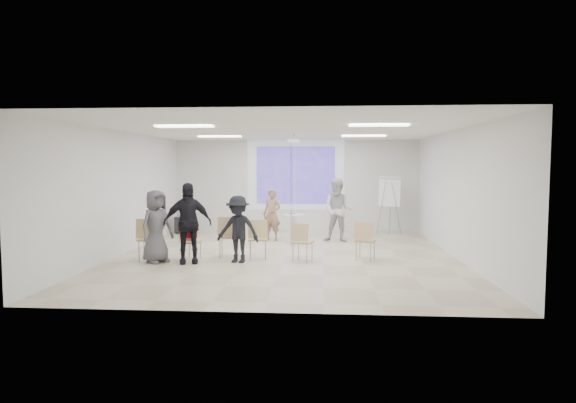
# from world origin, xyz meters

# --- Properties ---
(floor) EXTENTS (8.00, 9.00, 0.10)m
(floor) POSITION_xyz_m (0.00, 0.00, -0.05)
(floor) COLOR beige
(floor) RESTS_ON ground
(ceiling) EXTENTS (8.00, 9.00, 0.10)m
(ceiling) POSITION_xyz_m (0.00, 0.00, 3.05)
(ceiling) COLOR white
(ceiling) RESTS_ON wall_back
(wall_back) EXTENTS (8.00, 0.10, 3.00)m
(wall_back) POSITION_xyz_m (0.00, 4.55, 1.50)
(wall_back) COLOR silver
(wall_back) RESTS_ON floor
(wall_left) EXTENTS (0.10, 9.00, 3.00)m
(wall_left) POSITION_xyz_m (-4.05, 0.00, 1.50)
(wall_left) COLOR silver
(wall_left) RESTS_ON floor
(wall_right) EXTENTS (0.10, 9.00, 3.00)m
(wall_right) POSITION_xyz_m (4.05, 0.00, 1.50)
(wall_right) COLOR silver
(wall_right) RESTS_ON floor
(projection_halo) EXTENTS (3.20, 0.01, 2.30)m
(projection_halo) POSITION_xyz_m (0.00, 4.49, 1.85)
(projection_halo) COLOR silver
(projection_halo) RESTS_ON wall_back
(projection_image) EXTENTS (2.60, 0.01, 1.90)m
(projection_image) POSITION_xyz_m (0.00, 4.47, 1.85)
(projection_image) COLOR #4B37BB
(projection_image) RESTS_ON wall_back
(pedestal_table) EXTENTS (0.78, 0.78, 0.81)m
(pedestal_table) POSITION_xyz_m (0.09, 2.09, 0.45)
(pedestal_table) COLOR silver
(pedestal_table) RESTS_ON floor
(player_left) EXTENTS (0.72, 0.60, 1.69)m
(player_left) POSITION_xyz_m (-0.57, 2.38, 0.85)
(player_left) COLOR #A17963
(player_left) RESTS_ON floor
(player_right) EXTENTS (1.10, 0.96, 2.00)m
(player_right) POSITION_xyz_m (1.33, 2.32, 1.00)
(player_right) COLOR silver
(player_right) RESTS_ON floor
(controller_left) EXTENTS (0.07, 0.12, 0.04)m
(controller_left) POSITION_xyz_m (-0.39, 2.63, 1.12)
(controller_left) COLOR white
(controller_left) RESTS_ON player_left
(controller_right) EXTENTS (0.07, 0.14, 0.04)m
(controller_right) POSITION_xyz_m (1.15, 2.57, 1.35)
(controller_right) COLOR silver
(controller_right) RESTS_ON player_right
(chair_far_left) EXTENTS (0.49, 0.52, 0.98)m
(chair_far_left) POSITION_xyz_m (-3.04, -0.90, 0.58)
(chair_far_left) COLOR tan
(chair_far_left) RESTS_ON floor
(chair_left_mid) EXTENTS (0.47, 0.49, 0.80)m
(chair_left_mid) POSITION_xyz_m (-2.17, -0.61, 0.47)
(chair_left_mid) COLOR tan
(chair_left_mid) RESTS_ON floor
(chair_left_inner) EXTENTS (0.49, 0.52, 0.98)m
(chair_left_inner) POSITION_xyz_m (-1.33, -0.34, 0.58)
(chair_left_inner) COLOR tan
(chair_left_inner) RESTS_ON floor
(chair_center) EXTENTS (0.49, 0.52, 0.94)m
(chair_center) POSITION_xyz_m (-0.60, -0.54, 0.55)
(chair_center) COLOR tan
(chair_center) RESTS_ON floor
(chair_right_inner) EXTENTS (0.53, 0.55, 0.88)m
(chair_right_inner) POSITION_xyz_m (0.41, -0.72, 0.52)
(chair_right_inner) COLOR tan
(chair_right_inner) RESTS_ON floor
(chair_right_far) EXTENTS (0.54, 0.56, 0.89)m
(chair_right_far) POSITION_xyz_m (1.83, -0.45, 0.53)
(chair_right_far) COLOR tan
(chair_right_far) RESTS_ON floor
(red_jacket) EXTENTS (0.41, 0.20, 0.38)m
(red_jacket) POSITION_xyz_m (-2.15, -0.77, 0.72)
(red_jacket) COLOR red
(red_jacket) RESTS_ON chair_left_mid
(laptop) EXTENTS (0.38, 0.29, 0.03)m
(laptop) POSITION_xyz_m (-1.33, -0.23, 0.52)
(laptop) COLOR black
(laptop) RESTS_ON chair_left_inner
(audience_left) EXTENTS (1.33, 0.99, 2.05)m
(audience_left) POSITION_xyz_m (-2.11, -1.01, 1.03)
(audience_left) COLOR black
(audience_left) RESTS_ON floor
(audience_mid) EXTENTS (1.20, 0.81, 1.70)m
(audience_mid) POSITION_xyz_m (-1.00, -0.86, 0.85)
(audience_mid) COLOR black
(audience_mid) RESTS_ON floor
(audience_outer) EXTENTS (0.97, 1.06, 1.82)m
(audience_outer) POSITION_xyz_m (-2.82, -0.98, 0.91)
(audience_outer) COLOR #5B5B60
(audience_outer) RESTS_ON floor
(flipchart_easel) EXTENTS (0.75, 0.59, 1.81)m
(flipchart_easel) POSITION_xyz_m (2.97, 3.67, 1.34)
(flipchart_easel) COLOR #94989C
(flipchart_easel) RESTS_ON floor
(av_cart) EXTENTS (0.57, 0.48, 0.77)m
(av_cart) POSITION_xyz_m (-3.52, 3.60, 0.35)
(av_cart) COLOR black
(av_cart) RESTS_ON floor
(ceiling_projector) EXTENTS (0.30, 0.25, 3.00)m
(ceiling_projector) POSITION_xyz_m (0.10, 1.49, 2.69)
(ceiling_projector) COLOR white
(ceiling_projector) RESTS_ON ceiling
(fluor_panel_nw) EXTENTS (1.20, 0.30, 0.02)m
(fluor_panel_nw) POSITION_xyz_m (-2.00, 2.00, 2.97)
(fluor_panel_nw) COLOR white
(fluor_panel_nw) RESTS_ON ceiling
(fluor_panel_ne) EXTENTS (1.20, 0.30, 0.02)m
(fluor_panel_ne) POSITION_xyz_m (2.00, 2.00, 2.97)
(fluor_panel_ne) COLOR white
(fluor_panel_ne) RESTS_ON ceiling
(fluor_panel_sw) EXTENTS (1.20, 0.30, 0.02)m
(fluor_panel_sw) POSITION_xyz_m (-2.00, -1.50, 2.97)
(fluor_panel_sw) COLOR white
(fluor_panel_sw) RESTS_ON ceiling
(fluor_panel_se) EXTENTS (1.20, 0.30, 0.02)m
(fluor_panel_se) POSITION_xyz_m (2.00, -1.50, 2.97)
(fluor_panel_se) COLOR white
(fluor_panel_se) RESTS_ON ceiling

